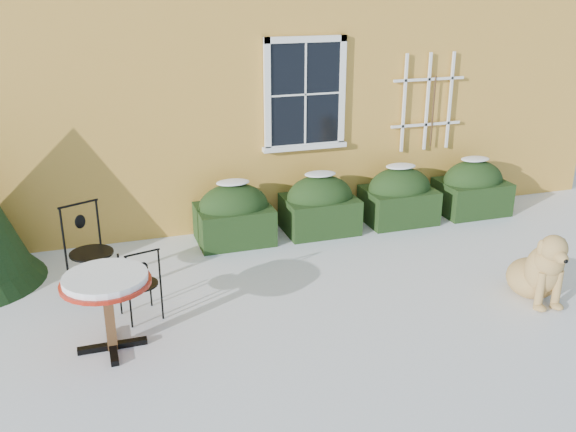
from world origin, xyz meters
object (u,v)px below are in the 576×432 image
object	(u,v)px
patio_chair_near	(141,283)
dog	(540,271)
bistro_table	(106,288)
patio_chair_far	(89,249)

from	to	relation	value
patio_chair_near	dog	bearing A→B (deg)	153.47
bistro_table	patio_chair_near	distance (m)	0.71
patio_chair_far	dog	world-z (taller)	patio_chair_far
bistro_table	dog	world-z (taller)	dog
patio_chair_near	patio_chair_far	size ratio (longest dim) A/B	0.79
patio_chair_near	patio_chair_far	world-z (taller)	patio_chair_far
patio_chair_far	dog	bearing A→B (deg)	-43.75
patio_chair_far	dog	xyz separation A→B (m)	(4.94, -1.87, -0.17)
bistro_table	dog	xyz separation A→B (m)	(4.81, -0.46, -0.32)
bistro_table	patio_chair_far	bearing A→B (deg)	95.19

